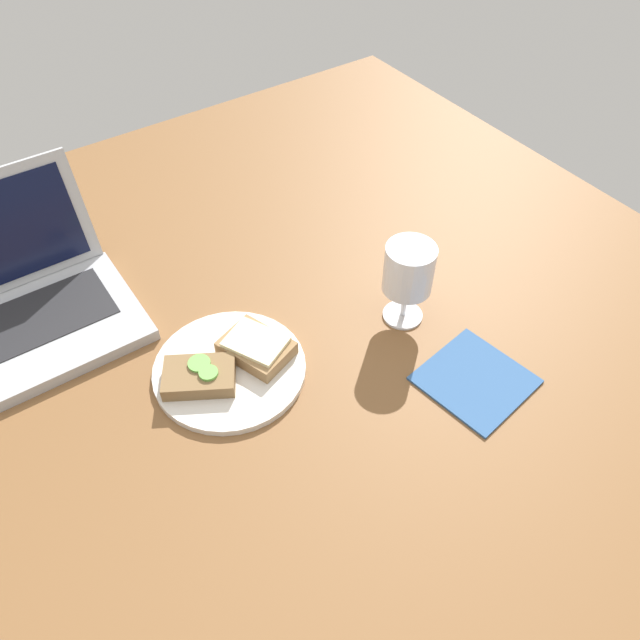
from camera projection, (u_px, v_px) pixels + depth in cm
name	position (u px, v px, depth cm)	size (l,w,h in cm)	color
wooden_table	(290.00, 348.00, 94.52)	(140.00, 140.00, 3.00)	brown
plate	(230.00, 370.00, 89.03)	(21.82, 21.82, 1.07)	silver
sandwich_with_cucumber	(200.00, 377.00, 85.99)	(11.78, 10.57, 2.68)	brown
sandwich_with_cheese	(257.00, 347.00, 89.49)	(10.03, 11.56, 2.78)	#937047
wine_glass	(409.00, 271.00, 90.18)	(7.43, 7.43, 13.66)	white
laptop	(6.00, 313.00, 92.28)	(35.13, 25.95, 19.91)	#ADAFB5
napkin	(475.00, 380.00, 88.22)	(13.74, 13.73, 0.40)	#33598C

